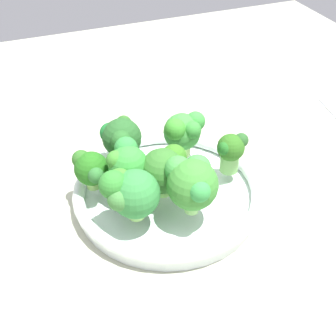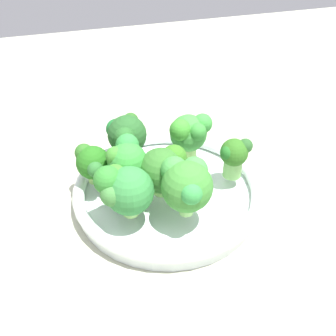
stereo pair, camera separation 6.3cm
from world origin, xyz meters
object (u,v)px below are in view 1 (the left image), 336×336
broccoli_floret_2 (121,138)px  broccoli_floret_7 (91,169)px  broccoli_floret_6 (165,169)px  broccoli_floret_1 (127,163)px  broccoli_floret_4 (231,150)px  bowl (168,192)px  broccoli_floret_5 (183,131)px  broccoli_floret_0 (130,192)px  broccoli_floret_3 (192,182)px

broccoli_floret_2 → broccoli_floret_7: broccoli_floret_2 is taller
broccoli_floret_6 → broccoli_floret_7: bearing=-25.1°
broccoli_floret_1 → broccoli_floret_6: size_ratio=1.08×
broccoli_floret_4 → bowl: bearing=-1.3°
bowl → broccoli_floret_1: bearing=-10.3°
broccoli_floret_5 → broccoli_floret_2: bearing=-7.7°
broccoli_floret_0 → broccoli_floret_4: bearing=-166.0°
bowl → broccoli_floret_6: broccoli_floret_6 is taller
broccoli_floret_0 → broccoli_floret_3: broccoli_floret_3 is taller
broccoli_floret_4 → broccoli_floret_7: broccoli_floret_4 is taller
broccoli_floret_0 → broccoli_floret_1: size_ratio=1.01×
broccoli_floret_2 → broccoli_floret_3: broccoli_floret_3 is taller
broccoli_floret_3 → broccoli_floret_6: size_ratio=1.13×
broccoli_floret_0 → broccoli_floret_2: 11.75cm
bowl → broccoli_floret_0: size_ratio=3.59×
broccoli_floret_3 → broccoli_floret_4: broccoli_floret_3 is taller
broccoli_floret_6 → broccoli_floret_5: bearing=-128.4°
broccoli_floret_2 → broccoli_floret_7: bearing=36.0°
broccoli_floret_3 → broccoli_floret_7: broccoli_floret_3 is taller
broccoli_floret_1 → broccoli_floret_5: broccoli_floret_1 is taller
broccoli_floret_3 → broccoli_floret_7: 14.40cm
broccoli_floret_0 → broccoli_floret_4: 16.98cm
broccoli_floret_1 → broccoli_floret_6: (-4.76, 2.17, -0.78)cm
bowl → broccoli_floret_0: (6.84, 4.32, 5.81)cm
broccoli_floret_2 → broccoli_floret_3: (-5.56, 13.08, 0.24)cm
broccoli_floret_0 → broccoli_floret_6: (-5.99, -3.17, -0.38)cm
broccoli_floret_0 → broccoli_floret_1: 5.50cm
broccoli_floret_4 → broccoli_floret_5: size_ratio=0.86×
broccoli_floret_0 → broccoli_floret_1: same height
broccoli_floret_3 → broccoli_floret_7: size_ratio=1.32×
broccoli_floret_3 → broccoli_floret_7: (11.11, -9.05, -1.47)cm
broccoli_floret_6 → broccoli_floret_7: 10.24cm
broccoli_floret_4 → broccoli_floret_6: 10.53cm
broccoli_floret_3 → bowl: bearing=-80.4°
broccoli_floret_1 → broccoli_floret_5: (-10.38, -4.93, -0.44)cm
broccoli_floret_5 → broccoli_floret_3: bearing=72.3°
bowl → broccoli_floret_7: broccoli_floret_7 is taller
broccoli_floret_3 → broccoli_floret_5: size_ratio=1.12×
broccoli_floret_2 → broccoli_floret_1: bearing=80.5°
broccoli_floret_1 → broccoli_floret_5: size_ratio=1.06×
bowl → broccoli_floret_2: broccoli_floret_2 is taller
broccoli_floret_1 → broccoli_floret_2: (-1.04, -6.19, -0.12)cm
broccoli_floret_4 → broccoli_floret_6: (10.48, 0.93, 0.20)cm
broccoli_floret_5 → broccoli_floret_6: 9.06cm
broccoli_floret_0 → broccoli_floret_3: size_ratio=0.96×
broccoli_floret_0 → broccoli_floret_6: 6.79cm
broccoli_floret_1 → broccoli_floret_4: bearing=175.4°
bowl → broccoli_floret_2: size_ratio=3.66×
broccoli_floret_7 → broccoli_floret_4: bearing=170.2°
broccoli_floret_6 → broccoli_floret_1: bearing=-24.5°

